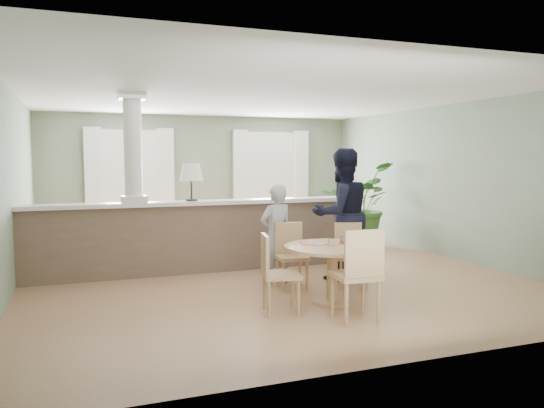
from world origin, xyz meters
name	(u,v)px	position (x,y,z in m)	size (l,w,h in m)	color
ground	(261,270)	(0.00, 0.00, 0.00)	(8.00, 8.00, 0.00)	tan
room_shell	(247,155)	(-0.03, 0.63, 1.81)	(7.02, 8.02, 2.71)	gray
pony_wall	(196,227)	(-0.99, 0.20, 0.71)	(5.32, 0.38, 2.70)	brown
sofa	(196,228)	(-0.64, 1.84, 0.46)	(3.16, 1.24, 0.92)	#8C664C
houseplant	(357,204)	(2.53, 1.50, 0.84)	(1.51, 1.31, 1.68)	#305D25
dining_table	(333,257)	(0.20, -2.06, 0.56)	(1.16, 1.16, 0.80)	tan
chair_far_boy	(291,252)	(0.01, -1.18, 0.49)	(0.44, 0.44, 0.88)	tan
chair_far_man	(349,252)	(0.80, -1.39, 0.48)	(0.49, 0.49, 0.87)	tan
chair_near	(359,271)	(0.11, -2.86, 0.56)	(0.49, 0.49, 1.02)	tan
chair_side	(275,270)	(-0.61, -2.22, 0.50)	(0.48, 0.48, 0.90)	tan
child_person	(276,234)	(-0.09, -0.90, 0.70)	(0.51, 0.33, 1.40)	#97969B
man_person	(342,214)	(0.89, -0.97, 0.95)	(0.92, 0.72, 1.90)	black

